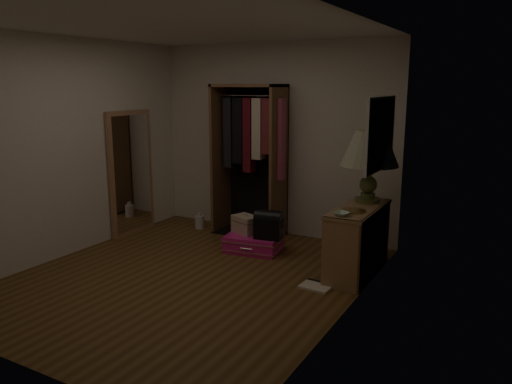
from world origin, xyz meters
TOP-DOWN VIEW (x-y plane):
  - ground at (0.00, 0.00)m, footprint 4.00×4.00m
  - room_walls at (0.08, 0.04)m, footprint 3.52×4.02m
  - console_bookshelf at (1.54, 1.04)m, footprint 0.42×1.12m
  - open_wardrobe at (-0.21, 1.77)m, footprint 1.01×0.50m
  - floor_mirror at (-1.70, 1.00)m, footprint 0.06×0.80m
  - pink_suitcase at (0.18, 1.11)m, footprint 0.74×0.59m
  - train_case at (0.04, 1.15)m, footprint 0.39×0.32m
  - black_bag at (0.40, 1.09)m, footprint 0.36×0.27m
  - table_lamp at (1.54, 1.30)m, footprint 0.66×0.66m
  - brass_tray at (1.54, 0.81)m, footprint 0.32×0.32m
  - ceramic_bowl at (1.49, 0.59)m, footprint 0.19×0.19m
  - white_jug at (-1.00, 1.60)m, footprint 0.14×0.14m
  - floor_book at (1.31, 0.44)m, footprint 0.33×0.27m

SIDE VIEW (x-z plane):
  - ground at x=0.00m, z-range 0.00..0.00m
  - floor_book at x=1.31m, z-range 0.00..0.03m
  - white_jug at x=-1.00m, z-range -0.02..0.22m
  - pink_suitcase at x=0.18m, z-range 0.00..0.21m
  - train_case at x=0.04m, z-range 0.20..0.44m
  - black_bag at x=0.40m, z-range 0.21..0.57m
  - console_bookshelf at x=1.54m, z-range 0.02..0.77m
  - brass_tray at x=1.54m, z-range 0.75..0.76m
  - ceramic_bowl at x=1.49m, z-range 0.75..0.79m
  - floor_mirror at x=-1.70m, z-range 0.00..1.70m
  - open_wardrobe at x=-0.21m, z-range 0.20..2.25m
  - table_lamp at x=1.54m, z-range 0.94..1.74m
  - room_walls at x=0.08m, z-range 0.20..2.80m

